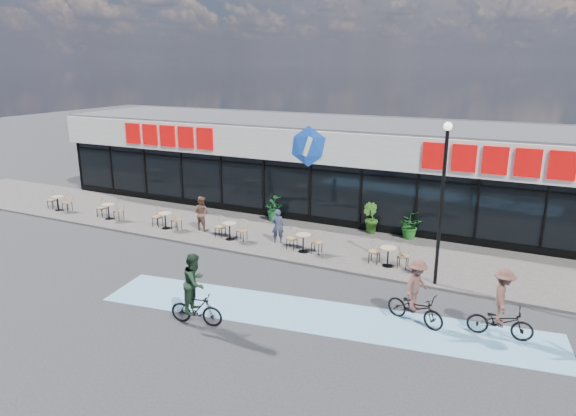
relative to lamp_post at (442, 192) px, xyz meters
The scene contains 19 objects.
ground 7.91m from the lamp_post, 161.24° to the right, with size 120.00×120.00×0.00m, color #28282B.
sidewalk 7.86m from the lamp_post, 162.00° to the left, with size 44.00×5.00×0.10m, color #605955.
bike_lane 5.79m from the lamp_post, 126.09° to the right, with size 14.00×2.20×0.01m, color #689FC4.
building 10.25m from the lamp_post, 131.58° to the left, with size 30.60×6.57×4.75m.
lamp_post is the anchor object (origin of this frame).
bistro_set_0 19.56m from the lamp_post, behind, with size 1.54×0.62×0.90m.
bistro_set_1 16.12m from the lamp_post, behind, with size 1.54×0.62×0.90m.
bistro_set_2 12.72m from the lamp_post, behind, with size 1.54×0.62×0.90m.
bistro_set_3 9.36m from the lamp_post, behind, with size 1.54×0.62×0.90m.
bistro_set_4 6.16m from the lamp_post, behind, with size 1.54×0.62×0.90m.
bistro_set_5 3.54m from the lamp_post, 153.78° to the left, with size 1.54×0.62×0.90m.
potted_plant_left 9.90m from the lamp_post, 153.65° to the left, with size 1.01×0.87×1.12m, color #1C6429.
potted_plant_mid 6.34m from the lamp_post, 129.95° to the left, with size 0.74×0.60×1.34m, color #2C5B1A.
potted_plant_right 5.54m from the lamp_post, 114.30° to the left, with size 1.02×0.88×1.13m, color #1F691E.
patron_left 7.43m from the lamp_post, 168.35° to the left, with size 0.53×0.35×1.45m, color #30344A.
patron_right 11.13m from the lamp_post, behind, with size 0.77×0.60×1.58m, color brown.
cyclist_a 3.90m from the lamp_post, 91.06° to the right, with size 1.95×1.18×2.00m.
cyclist_b 4.34m from the lamp_post, 49.88° to the right, with size 1.81×1.07×2.05m.
cyclist_c 8.59m from the lamp_post, 135.01° to the right, with size 1.70×0.97×2.23m.
Camera 1 is at (9.36, -14.67, 7.46)m, focal length 32.00 mm.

